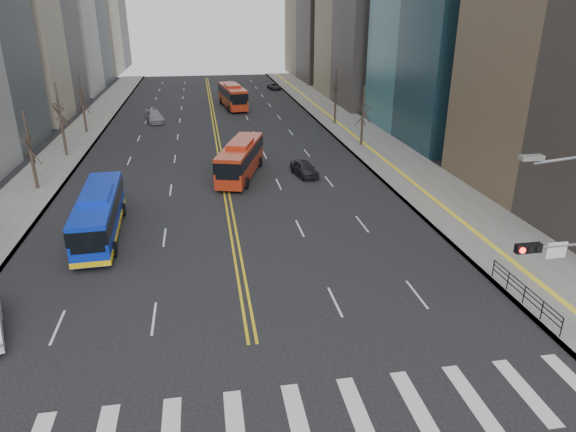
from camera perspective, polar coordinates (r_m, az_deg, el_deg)
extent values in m
plane|color=black|center=(20.79, -2.37, -22.12)|extent=(220.00, 220.00, 0.00)
cube|color=gray|center=(64.45, 8.08, 8.92)|extent=(7.00, 130.00, 0.15)
cube|color=gray|center=(63.28, -23.04, 7.14)|extent=(5.00, 130.00, 0.15)
cube|color=silver|center=(20.72, -5.88, -22.40)|extent=(0.70, 4.00, 0.01)
cube|color=silver|center=(20.91, 1.09, -21.74)|extent=(0.70, 4.00, 0.01)
cube|color=silver|center=(21.37, 7.77, -20.83)|extent=(0.70, 4.00, 0.01)
cube|color=silver|center=(22.07, 14.01, -19.73)|extent=(0.70, 4.00, 0.01)
cube|color=silver|center=(22.99, 19.73, -18.52)|extent=(0.70, 4.00, 0.01)
cube|color=silver|center=(24.11, 24.89, -17.26)|extent=(0.70, 4.00, 0.01)
cube|color=gold|center=(71.32, -8.33, 10.12)|extent=(0.15, 100.00, 0.01)
cube|color=gold|center=(71.33, -8.00, 10.13)|extent=(0.15, 100.00, 0.01)
cylinder|color=gray|center=(24.04, 28.99, -2.81)|extent=(4.50, 0.12, 0.12)
cube|color=black|center=(22.91, 25.14, -3.25)|extent=(1.10, 0.28, 0.38)
cylinder|color=#FF190C|center=(22.60, 24.62, -3.50)|extent=(0.24, 0.08, 0.24)
cylinder|color=black|center=(22.79, 25.36, -3.42)|extent=(0.24, 0.08, 0.24)
cylinder|color=black|center=(22.99, 26.08, -3.33)|extent=(0.24, 0.08, 0.24)
cube|color=white|center=(23.73, 27.66, -3.39)|extent=(0.90, 0.06, 0.70)
cube|color=#999993|center=(21.36, 25.44, 5.87)|extent=(0.90, 0.35, 0.18)
cube|color=black|center=(29.44, 24.90, -7.11)|extent=(0.04, 6.00, 0.04)
cylinder|color=black|center=(27.65, 28.13, -10.88)|extent=(0.06, 0.06, 1.00)
cylinder|color=black|center=(28.64, 26.37, -9.37)|extent=(0.06, 0.06, 1.00)
cylinder|color=black|center=(29.67, 24.75, -7.96)|extent=(0.06, 0.06, 1.00)
cylinder|color=black|center=(30.75, 23.24, -6.63)|extent=(0.06, 0.06, 1.00)
cylinder|color=black|center=(31.85, 21.85, -5.40)|extent=(0.06, 0.06, 1.00)
cylinder|color=#30231D|center=(48.72, -26.38, 4.64)|extent=(0.28, 0.28, 3.60)
cylinder|color=#30231D|center=(58.96, -23.64, 8.00)|extent=(0.28, 0.28, 4.00)
cylinder|color=#30231D|center=(69.48, -21.66, 10.10)|extent=(0.28, 0.28, 3.80)
cylinder|color=#30231D|center=(58.99, 8.21, 9.37)|extent=(0.28, 0.28, 3.50)
cylinder|color=#30231D|center=(70.26, 5.26, 11.63)|extent=(0.28, 0.28, 3.75)
cube|color=#0C2CBD|center=(36.87, -20.24, 0.24)|extent=(2.78, 11.04, 2.57)
cube|color=black|center=(36.69, -20.35, 1.00)|extent=(2.84, 11.06, 0.93)
cube|color=#0C2CBD|center=(36.41, -20.53, 2.27)|extent=(2.00, 3.91, 0.40)
cube|color=yellow|center=(37.26, -20.03, -1.31)|extent=(2.84, 11.06, 0.35)
cylinder|color=black|center=(34.31, -22.55, -3.80)|extent=(0.35, 1.01, 1.00)
cylinder|color=black|center=(33.93, -18.77, -3.53)|extent=(0.35, 1.01, 1.00)
cylinder|color=black|center=(40.68, -21.05, 0.42)|extent=(0.35, 1.01, 1.00)
cylinder|color=black|center=(40.36, -17.87, 0.68)|extent=(0.35, 1.01, 1.00)
cube|color=#A32711|center=(47.51, -5.29, 6.34)|extent=(5.25, 10.62, 2.67)
cube|color=black|center=(47.37, -5.31, 6.96)|extent=(5.32, 10.65, 0.97)
cube|color=#A32711|center=(47.15, -5.35, 8.02)|extent=(2.86, 4.02, 0.40)
cylinder|color=black|center=(45.04, -7.59, 3.77)|extent=(0.58, 1.04, 1.00)
cylinder|color=black|center=(44.51, -4.64, 3.68)|extent=(0.58, 1.04, 1.00)
cylinder|color=black|center=(51.20, -5.76, 6.10)|extent=(0.58, 1.04, 1.00)
cylinder|color=black|center=(50.74, -3.14, 6.03)|extent=(0.58, 1.04, 1.00)
cube|color=#A32711|center=(82.63, -6.18, 13.13)|extent=(3.86, 11.66, 2.98)
cube|color=black|center=(82.54, -6.19, 13.52)|extent=(3.92, 11.68, 1.06)
cube|color=#A32711|center=(82.40, -6.22, 14.22)|extent=(2.51, 4.21, 0.40)
cylinder|color=black|center=(79.07, -6.60, 11.73)|extent=(0.41, 1.03, 1.00)
cylinder|color=black|center=(79.54, -4.71, 11.86)|extent=(0.41, 1.03, 1.00)
cylinder|color=black|center=(86.20, -7.45, 12.54)|extent=(0.41, 1.03, 1.00)
cylinder|color=black|center=(86.62, -5.72, 12.66)|extent=(0.41, 1.03, 1.00)
imported|color=black|center=(47.84, 1.82, 5.31)|extent=(2.36, 4.35, 1.40)
imported|color=gray|center=(73.63, -14.58, 10.60)|extent=(3.15, 5.38, 1.47)
imported|color=black|center=(101.77, -1.54, 14.19)|extent=(2.46, 4.38, 1.15)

